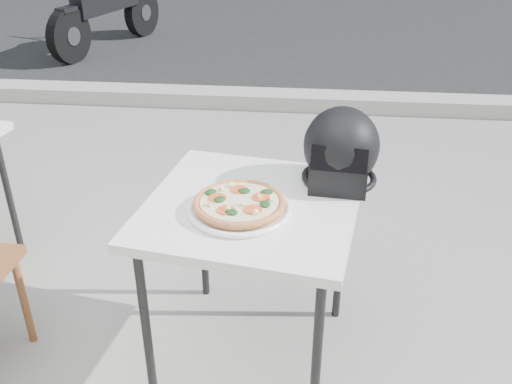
# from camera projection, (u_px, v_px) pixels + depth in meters

# --- Properties ---
(street_asphalt) EXTENTS (30.00, 8.00, 0.00)m
(street_asphalt) POSITION_uv_depth(u_px,v_px,m) (267.00, 9.00, 8.20)
(street_asphalt) COLOR black
(street_asphalt) RESTS_ON ground
(curb) EXTENTS (30.00, 0.25, 0.12)m
(curb) POSITION_uv_depth(u_px,v_px,m) (227.00, 98.00, 4.68)
(curb) COLOR #9F9C95
(curb) RESTS_ON ground
(cafe_table_main) EXTENTS (0.81, 0.81, 0.67)m
(cafe_table_main) POSITION_uv_depth(u_px,v_px,m) (251.00, 218.00, 1.97)
(cafe_table_main) COLOR white
(cafe_table_main) RESTS_ON ground
(plate) EXTENTS (0.45, 0.45, 0.02)m
(plate) POSITION_uv_depth(u_px,v_px,m) (239.00, 209.00, 1.88)
(plate) COLOR white
(plate) RESTS_ON cafe_table_main
(pizza) EXTENTS (0.37, 0.37, 0.04)m
(pizza) POSITION_uv_depth(u_px,v_px,m) (239.00, 203.00, 1.87)
(pizza) COLOR #C17A46
(pizza) RESTS_ON plate
(helmet) EXTENTS (0.30, 0.31, 0.28)m
(helmet) POSITION_uv_depth(u_px,v_px,m) (341.00, 151.00, 2.01)
(helmet) COLOR black
(helmet) RESTS_ON cafe_table_main
(motorcycle) EXTENTS (0.71, 1.74, 0.90)m
(motorcycle) POSITION_uv_depth(u_px,v_px,m) (107.00, 11.00, 6.11)
(motorcycle) COLOR black
(motorcycle) RESTS_ON street_asphalt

